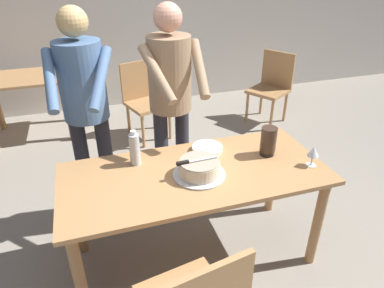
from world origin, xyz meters
The scene contains 14 objects.
ground_plane centered at (0.00, 0.00, 0.00)m, with size 14.00×14.00×0.00m, color gray.
back_wall centered at (0.00, 3.20, 1.35)m, with size 10.00×0.12×2.70m, color silver.
main_dining_table centered at (0.00, 0.00, 0.64)m, with size 1.74×0.77×0.75m.
cake_on_platter centered at (0.01, -0.04, 0.80)m, with size 0.34×0.34×0.11m.
cake_knife centered at (-0.06, -0.05, 0.87)m, with size 0.27×0.03×0.02m.
plate_stack centered at (0.17, 0.23, 0.77)m, with size 0.22×0.22×0.04m.
wine_glass_near centered at (0.77, -0.16, 0.85)m, with size 0.08×0.08×0.14m.
water_bottle centered at (-0.35, 0.22, 0.86)m, with size 0.07×0.07×0.25m.
hurricane_lamp centered at (0.55, 0.06, 0.86)m, with size 0.11×0.11×0.21m.
person_cutting_cake centered at (0.00, 0.60, 1.08)m, with size 0.46×0.57×1.72m.
person_standing_beside centered at (-0.62, 0.63, 1.08)m, with size 0.46×0.57×1.72m.
background_table centered at (-1.27, 2.50, 0.58)m, with size 1.00×0.70×0.74m.
background_chair_1 centered at (0.04, 2.05, 0.49)m, with size 0.55×0.55×0.90m.
background_chair_2 centered at (1.70, 1.99, 0.49)m, with size 0.61×0.61×0.90m.
Camera 1 is at (-0.59, -1.79, 2.01)m, focal length 32.37 mm.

